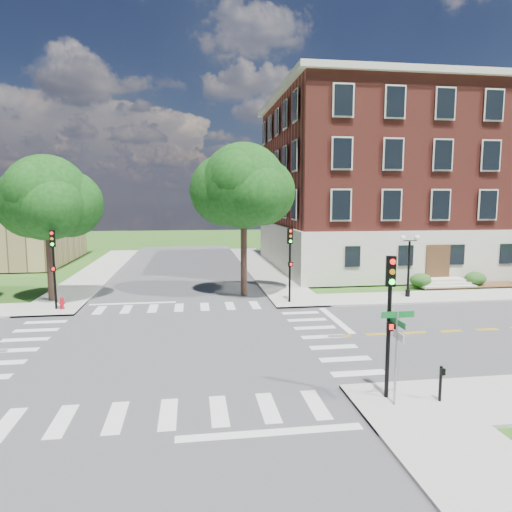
{
  "coord_description": "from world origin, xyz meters",
  "views": [
    {
      "loc": [
        0.8,
        -21.1,
        6.75
      ],
      "look_at": [
        4.86,
        7.09,
        3.2
      ],
      "focal_mm": 32.0,
      "sensor_mm": 36.0,
      "label": 1
    }
  ],
  "objects": [
    {
      "name": "road_ew",
      "position": [
        0.0,
        0.0,
        0.01
      ],
      "size": [
        90.0,
        12.0,
        0.01
      ],
      "primitive_type": "cube",
      "color": "#3D3D3F",
      "rests_on": "ground"
    },
    {
      "name": "twin_lamp_west",
      "position": [
        15.48,
        7.81,
        2.52
      ],
      "size": [
        1.36,
        0.36,
        4.23
      ],
      "color": "black",
      "rests_on": "ground"
    },
    {
      "name": "traffic_signal_se",
      "position": [
        7.24,
        -7.22,
        3.19
      ],
      "size": [
        0.37,
        0.44,
        4.8
      ],
      "color": "black",
      "rests_on": "ground"
    },
    {
      "name": "push_button_post",
      "position": [
        8.86,
        -7.77,
        0.8
      ],
      "size": [
        0.14,
        0.21,
        1.2
      ],
      "color": "black",
      "rests_on": "ground"
    },
    {
      "name": "traffic_signal_ne",
      "position": [
        7.1,
        7.32,
        3.19
      ],
      "size": [
        0.37,
        0.44,
        4.8
      ],
      "color": "black",
      "rests_on": "ground"
    },
    {
      "name": "sidewalk_ne",
      "position": [
        15.38,
        15.38,
        0.06
      ],
      "size": [
        34.0,
        34.0,
        0.12
      ],
      "color": "#9E9B93",
      "rests_on": "ground"
    },
    {
      "name": "traffic_signal_nw",
      "position": [
        -7.38,
        7.45,
        3.19
      ],
      "size": [
        0.37,
        0.43,
        4.8
      ],
      "color": "black",
      "rests_on": "ground"
    },
    {
      "name": "street_sign_pole",
      "position": [
        7.27,
        -7.79,
        2.31
      ],
      "size": [
        1.1,
        1.1,
        3.1
      ],
      "color": "gray",
      "rests_on": "ground"
    },
    {
      "name": "fire_hydrant",
      "position": [
        -7.03,
        7.43,
        0.46
      ],
      "size": [
        0.35,
        0.35,
        0.75
      ],
      "color": "#A80C1A",
      "rests_on": "ground"
    },
    {
      "name": "stop_bar_east",
      "position": [
        8.8,
        3.0,
        0.0
      ],
      "size": [
        0.4,
        5.5,
        0.0
      ],
      "primitive_type": "cube",
      "color": "silver",
      "rests_on": "ground"
    },
    {
      "name": "crosswalk_east",
      "position": [
        7.2,
        0.0,
        0.0
      ],
      "size": [
        2.2,
        10.2,
        0.02
      ],
      "primitive_type": null,
      "color": "silver",
      "rests_on": "ground"
    },
    {
      "name": "ground",
      "position": [
        0.0,
        0.0,
        0.0
      ],
      "size": [
        160.0,
        160.0,
        0.0
      ],
      "primitive_type": "plane",
      "color": "#255818",
      "rests_on": "ground"
    },
    {
      "name": "tree_d",
      "position": [
        4.43,
        10.1,
        7.64
      ],
      "size": [
        5.85,
        5.85,
        10.47
      ],
      "color": "black",
      "rests_on": "ground"
    },
    {
      "name": "road_ns",
      "position": [
        0.0,
        0.0,
        0.01
      ],
      "size": [
        12.0,
        90.0,
        0.01
      ],
      "primitive_type": "cube",
      "color": "#3D3D3F",
      "rests_on": "ground"
    },
    {
      "name": "main_building",
      "position": [
        24.0,
        21.99,
        8.34
      ],
      "size": [
        30.6,
        22.4,
        16.5
      ],
      "color": "#BBB4A5",
      "rests_on": "ground"
    },
    {
      "name": "tree_c",
      "position": [
        -8.37,
        10.15,
        6.82
      ],
      "size": [
        5.54,
        5.54,
        9.49
      ],
      "color": "black",
      "rests_on": "ground"
    }
  ]
}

